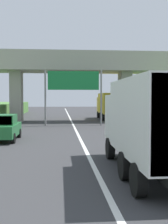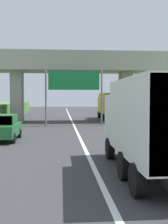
{
  "view_description": "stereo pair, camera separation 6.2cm",
  "coord_description": "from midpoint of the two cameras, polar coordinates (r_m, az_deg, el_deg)",
  "views": [
    {
      "loc": [
        -1.35,
        5.73,
        2.78
      ],
      "look_at": [
        0.0,
        21.8,
        2.0
      ],
      "focal_mm": 45.43,
      "sensor_mm": 36.0,
      "label": 1
    },
    {
      "loc": [
        -1.29,
        5.72,
        2.78
      ],
      "look_at": [
        0.0,
        21.8,
        2.0
      ],
      "focal_mm": 45.43,
      "sensor_mm": 36.0,
      "label": 2
    }
  ],
  "objects": [
    {
      "name": "car_green",
      "position": [
        19.35,
        -15.98,
        -3.04
      ],
      "size": [
        1.86,
        4.1,
        1.72
      ],
      "color": "#236B38",
      "rests_on": "ground"
    },
    {
      "name": "overpass_bridge",
      "position": [
        34.11,
        -2.6,
        8.5
      ],
      "size": [
        40.0,
        4.8,
        8.14
      ],
      "color": "#9E998E",
      "rests_on": "ground"
    },
    {
      "name": "lane_centre_stripe",
      "position": [
        26.17,
        -1.89,
        -3.32
      ],
      "size": [
        0.2,
        103.42,
        0.01
      ],
      "primitive_type": "cube",
      "color": "white",
      "rests_on": "ground"
    },
    {
      "name": "truck_white",
      "position": [
        10.54,
        13.02,
        -1.91
      ],
      "size": [
        2.44,
        7.3,
        3.44
      ],
      "color": "black",
      "rests_on": "ground"
    },
    {
      "name": "truck_yellow",
      "position": [
        37.68,
        4.88,
        1.47
      ],
      "size": [
        2.44,
        7.3,
        3.44
      ],
      "color": "black",
      "rests_on": "ground"
    },
    {
      "name": "overhead_highway_sign",
      "position": [
        28.91,
        -2.2,
        5.57
      ],
      "size": [
        5.88,
        0.18,
        5.64
      ],
      "color": "slate",
      "rests_on": "ground"
    }
  ]
}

